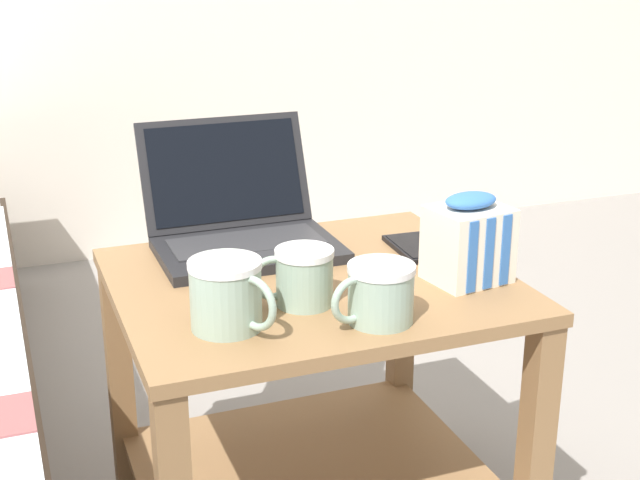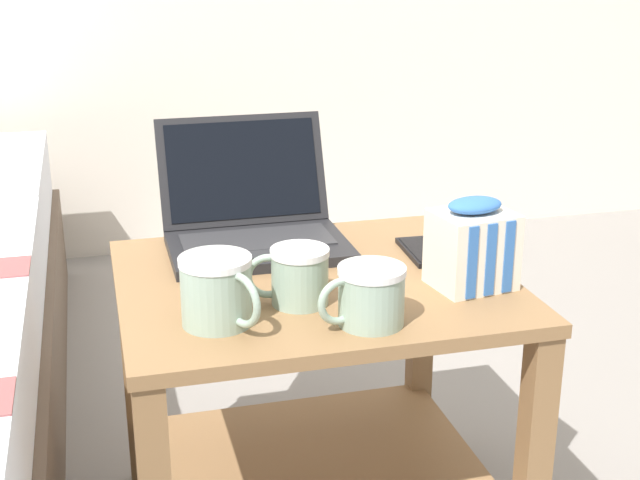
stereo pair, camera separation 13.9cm
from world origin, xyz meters
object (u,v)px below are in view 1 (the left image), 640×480
at_px(cell_phone, 416,247).
at_px(mug_front_right, 302,274).
at_px(mug_mid_center, 379,290).
at_px(snack_bag, 469,241).
at_px(mug_front_left, 227,292).
at_px(laptop, 241,223).

bearing_deg(cell_phone, mug_front_right, -149.97).
xyz_separation_m(mug_mid_center, cell_phone, (0.19, 0.26, -0.04)).
bearing_deg(mug_front_right, snack_bag, -0.18).
xyz_separation_m(mug_front_left, snack_bag, (0.41, 0.04, 0.01)).
bearing_deg(mug_mid_center, cell_phone, 53.55).
distance_m(mug_front_left, mug_front_right, 0.14).
xyz_separation_m(mug_front_left, mug_front_right, (0.13, 0.04, -0.01)).
height_order(laptop, mug_front_left, laptop).
bearing_deg(cell_phone, mug_mid_center, -126.45).
relative_size(laptop, cell_phone, 2.19).
height_order(mug_mid_center, snack_bag, snack_bag).
height_order(laptop, cell_phone, laptop).
bearing_deg(mug_front_left, snack_bag, 5.94).
bearing_deg(mug_front_left, mug_front_right, 18.83).
height_order(laptop, mug_mid_center, laptop).
height_order(mug_front_left, mug_mid_center, mug_front_left).
bearing_deg(mug_mid_center, mug_front_left, 165.07).
xyz_separation_m(mug_front_right, mug_mid_center, (0.08, -0.10, -0.00)).
relative_size(mug_front_left, mug_front_right, 1.09).
relative_size(mug_front_left, mug_mid_center, 1.03).
xyz_separation_m(mug_front_left, mug_mid_center, (0.21, -0.06, -0.01)).
relative_size(snack_bag, cell_phone, 1.03).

